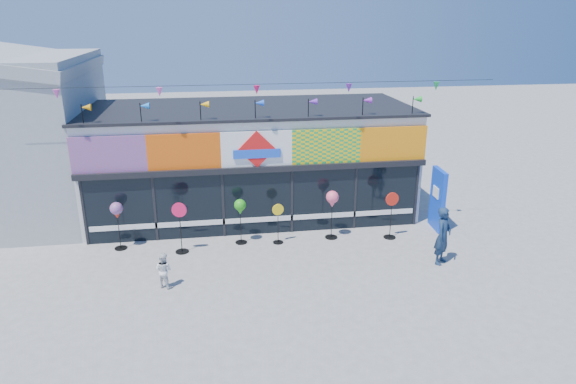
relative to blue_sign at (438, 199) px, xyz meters
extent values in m
plane|color=slate|center=(-6.42, -2.93, -1.12)|extent=(80.00, 80.00, 0.00)
cube|color=silver|center=(-6.42, 3.07, 0.88)|extent=(12.00, 5.00, 4.00)
cube|color=black|center=(-6.42, 0.51, 0.03)|extent=(11.60, 0.12, 2.30)
cube|color=black|center=(-6.42, 0.47, 1.28)|extent=(12.00, 0.30, 0.20)
cube|color=white|center=(-6.42, 0.48, -0.57)|extent=(11.40, 0.10, 0.18)
cube|color=black|center=(-6.42, 3.07, 2.93)|extent=(12.20, 5.20, 0.10)
cube|color=black|center=(-12.22, 0.50, 0.03)|extent=(0.08, 0.14, 2.30)
cube|color=black|center=(-9.92, 0.50, 0.03)|extent=(0.08, 0.14, 2.30)
cube|color=black|center=(-7.62, 0.50, 0.03)|extent=(0.08, 0.14, 2.30)
cube|color=black|center=(-5.22, 0.50, 0.03)|extent=(0.08, 0.14, 2.30)
cube|color=black|center=(-2.92, 0.50, 0.03)|extent=(0.08, 0.14, 2.30)
cube|color=black|center=(-0.62, 0.50, 0.03)|extent=(0.08, 0.14, 2.30)
cube|color=red|center=(-11.22, 0.49, 1.98)|extent=(2.40, 0.08, 1.20)
cube|color=#EE560C|center=(-8.82, 0.49, 1.98)|extent=(2.40, 0.08, 1.20)
cube|color=white|center=(-6.42, 0.49, 1.98)|extent=(2.40, 0.08, 1.20)
cube|color=yellow|center=(-4.02, 0.49, 1.98)|extent=(2.40, 0.08, 1.20)
cube|color=orange|center=(-1.62, 0.49, 1.98)|extent=(2.40, 0.08, 1.20)
cube|color=red|center=(-6.42, 0.43, 1.98)|extent=(1.27, 0.06, 1.27)
cube|color=blue|center=(-6.42, 0.41, 1.83)|extent=(1.60, 0.05, 0.30)
cube|color=purple|center=(-10.34, 0.55, -0.19)|extent=(0.78, 0.03, 0.78)
cube|color=#FF3D0D|center=(-8.77, 0.55, 0.08)|extent=(0.92, 0.03, 0.92)
cube|color=red|center=(-7.20, 0.55, 0.35)|extent=(0.78, 0.03, 0.78)
cube|color=#FFAC0D|center=(-5.64, 0.55, -0.10)|extent=(0.92, 0.03, 0.92)
cube|color=purple|center=(-4.07, 0.55, 0.11)|extent=(0.78, 0.03, 0.78)
cube|color=#179619|center=(-2.50, 0.55, 0.46)|extent=(0.92, 0.03, 0.92)
cylinder|color=black|center=(-11.92, 0.72, 3.23)|extent=(0.03, 0.03, 0.70)
cone|color=orange|center=(-11.78, 0.72, 3.48)|extent=(0.30, 0.22, 0.22)
cylinder|color=black|center=(-10.12, 0.72, 3.23)|extent=(0.03, 0.03, 0.70)
cone|color=blue|center=(-9.98, 0.72, 3.48)|extent=(0.30, 0.22, 0.22)
cylinder|color=black|center=(-8.22, 0.72, 3.23)|extent=(0.03, 0.03, 0.70)
cone|color=#FEAF0D|center=(-8.08, 0.72, 3.48)|extent=(0.30, 0.22, 0.22)
cylinder|color=black|center=(-6.42, 0.72, 3.23)|extent=(0.03, 0.03, 0.70)
cone|color=blue|center=(-6.28, 0.72, 3.48)|extent=(0.30, 0.22, 0.22)
cylinder|color=black|center=(-4.62, 0.72, 3.23)|extent=(0.03, 0.03, 0.70)
cone|color=#6525AF|center=(-4.48, 0.72, 3.48)|extent=(0.30, 0.22, 0.22)
cylinder|color=black|center=(-2.72, 0.72, 3.23)|extent=(0.03, 0.03, 0.70)
cone|color=purple|center=(-2.58, 0.72, 3.48)|extent=(0.30, 0.22, 0.22)
cylinder|color=black|center=(-0.92, 0.72, 3.23)|extent=(0.03, 0.03, 0.70)
cone|color=green|center=(-0.78, 0.72, 3.48)|extent=(0.30, 0.22, 0.22)
cylinder|color=black|center=(-6.42, 0.07, 4.18)|extent=(16.00, 0.01, 0.01)
cone|color=#E44CAF|center=(-12.42, 0.07, 4.00)|extent=(0.20, 0.20, 0.28)
cone|color=#FA53B6|center=(-9.42, 0.07, 4.00)|extent=(0.20, 0.20, 0.28)
cone|color=#D51451|center=(-6.42, 0.07, 4.00)|extent=(0.20, 0.20, 0.28)
cone|color=purple|center=(-3.42, 0.07, 4.00)|extent=(0.20, 0.20, 0.28)
cone|color=green|center=(-0.42, 0.07, 4.00)|extent=(0.20, 0.20, 0.28)
cube|color=blue|center=(0.00, 0.00, -0.01)|extent=(0.24, 1.12, 2.22)
cube|color=white|center=(-0.09, 0.00, 0.27)|extent=(0.08, 0.50, 0.39)
cylinder|color=black|center=(-11.07, -0.04, -1.10)|extent=(0.41, 0.41, 0.03)
cylinder|color=black|center=(-11.07, -0.04, -0.41)|extent=(0.02, 0.02, 1.35)
sphere|color=red|center=(-11.07, -0.04, 0.31)|extent=(0.41, 0.41, 0.41)
cone|color=red|center=(-11.07, -0.04, 0.05)|extent=(0.21, 0.21, 0.19)
cylinder|color=black|center=(-9.04, -0.62, -1.10)|extent=(0.44, 0.44, 0.03)
cylinder|color=black|center=(-9.04, -0.62, -0.37)|extent=(0.03, 0.03, 1.42)
cylinder|color=#ED164E|center=(-9.04, -0.62, 0.36)|extent=(0.48, 0.10, 0.48)
cylinder|color=black|center=(-7.08, -0.19, -1.10)|extent=(0.40, 0.40, 0.03)
cylinder|color=black|center=(-7.08, -0.19, -0.44)|extent=(0.02, 0.02, 1.30)
sphere|color=#239A17|center=(-7.08, -0.19, 0.26)|extent=(0.40, 0.40, 0.40)
cone|color=#239A17|center=(-7.08, -0.19, 0.01)|extent=(0.20, 0.20, 0.18)
cylinder|color=black|center=(-5.83, -0.38, -1.10)|extent=(0.36, 0.36, 0.03)
cylinder|color=black|center=(-5.83, -0.38, -0.51)|extent=(0.02, 0.02, 1.17)
cylinder|color=yellow|center=(-5.83, -0.38, 0.09)|extent=(0.40, 0.10, 0.39)
cylinder|color=black|center=(-3.94, -0.25, -1.10)|extent=(0.44, 0.44, 0.03)
cylinder|color=black|center=(-3.94, -0.25, -0.38)|extent=(0.03, 0.03, 1.42)
sphere|color=#F55175|center=(-3.94, -0.25, 0.39)|extent=(0.44, 0.44, 0.44)
cone|color=#F55175|center=(-3.94, -0.25, 0.12)|extent=(0.22, 0.22, 0.20)
cylinder|color=black|center=(-1.92, -0.57, -1.10)|extent=(0.42, 0.42, 0.03)
cylinder|color=black|center=(-1.92, -0.57, -0.39)|extent=(0.03, 0.03, 1.38)
cylinder|color=red|center=(-1.92, -0.57, 0.32)|extent=(0.47, 0.07, 0.47)
imported|color=#162A46|center=(-1.00, -2.65, -0.20)|extent=(0.79, 0.78, 1.84)
imported|color=silver|center=(-9.44, -2.86, -0.59)|extent=(0.59, 0.52, 1.05)
camera|label=1|loc=(-7.96, -16.24, 6.24)|focal=32.00mm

